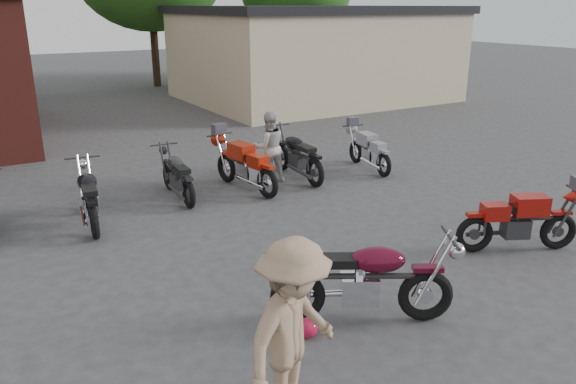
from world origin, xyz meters
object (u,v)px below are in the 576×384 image
vintage_motorcycle (366,275)px  row_bike_6 (369,148)px  person_tan (293,334)px  row_bike_5 (297,152)px  sportbike (521,218)px  person_light (269,147)px  helmet (307,328)px  row_bike_3 (177,173)px  row_bike_2 (89,193)px  row_bike_4 (245,163)px

vintage_motorcycle → row_bike_6: bearing=81.1°
vintage_motorcycle → person_tan: (-1.72, -1.06, 0.30)m
row_bike_5 → sportbike: bearing=-167.9°
vintage_motorcycle → person_tan: size_ratio=1.17×
vintage_motorcycle → row_bike_6: (4.41, 5.43, -0.12)m
person_light → person_tan: person_tan is taller
helmet → row_bike_3: bearing=85.1°
helmet → row_bike_2: row_bike_2 is taller
vintage_motorcycle → row_bike_5: (2.53, 5.72, -0.04)m
row_bike_3 → person_tan: bearing=171.6°
person_light → row_bike_6: person_light is taller
vintage_motorcycle → row_bike_4: vintage_motorcycle is taller
person_light → row_bike_6: bearing=-178.4°
row_bike_2 → row_bike_5: size_ratio=0.96×
vintage_motorcycle → row_bike_5: vintage_motorcycle is taller
person_light → row_bike_3: bearing=10.9°
person_tan → row_bike_3: person_tan is taller
sportbike → person_light: 5.65m
person_light → person_tan: 7.75m
vintage_motorcycle → person_tan: 2.04m
row_bike_6 → row_bike_5: bearing=89.5°
person_light → person_tan: bearing=72.6°
row_bike_3 → row_bike_4: size_ratio=0.91×
person_light → row_bike_6: (2.56, -0.38, -0.27)m
person_light → row_bike_5: bearing=-178.0°
person_light → row_bike_4: person_light is taller
person_light → person_tan: (-3.57, -6.87, 0.15)m
sportbike → row_bike_6: bearing=105.8°
helmet → row_bike_5: size_ratio=0.13×
vintage_motorcycle → helmet: 0.98m
row_bike_6 → helmet: bearing=143.8°
person_tan → row_bike_5: size_ratio=0.90×
sportbike → helmet: sportbike is taller
vintage_motorcycle → row_bike_3: vintage_motorcycle is taller
vintage_motorcycle → person_light: size_ratio=1.39×
helmet → row_bike_3: row_bike_3 is taller
row_bike_6 → row_bike_2: bearing=99.9°
person_light → row_bike_6: 2.60m
row_bike_2 → row_bike_6: (6.62, 0.21, -0.06)m
vintage_motorcycle → helmet: (-0.82, 0.07, -0.52)m
row_bike_3 → row_bike_4: (1.45, -0.21, 0.06)m
person_tan → row_bike_6: person_tan is taller
person_light → row_bike_3: person_light is taller
sportbike → person_tan: size_ratio=1.03×
row_bike_4 → row_bike_3: bearing=72.7°
person_tan → helmet: bearing=27.6°
person_tan → row_bike_5: 8.01m
row_bike_2 → row_bike_3: size_ratio=1.07×
person_light → person_tan: size_ratio=0.84×
helmet → row_bike_2: size_ratio=0.13×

